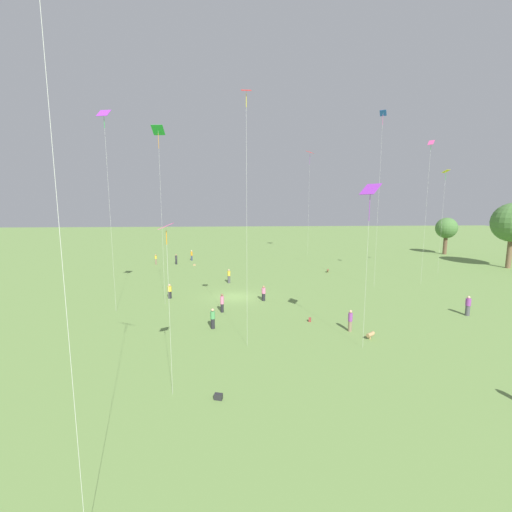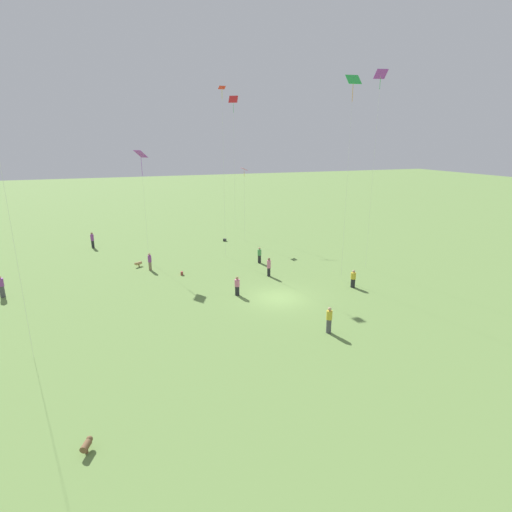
% 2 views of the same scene
% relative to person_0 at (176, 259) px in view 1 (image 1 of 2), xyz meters
% --- Properties ---
extents(ground_plane, '(240.00, 240.00, 0.00)m').
position_rel_person_0_xyz_m(ground_plane, '(21.00, 9.56, -0.84)').
color(ground_plane, '#6B8E47').
extents(tree_0, '(4.07, 4.07, 7.30)m').
position_rel_person_0_xyz_m(tree_0, '(-8.11, 51.78, 4.33)').
color(tree_0, brown).
rests_on(tree_0, ground_plane).
extents(person_0, '(0.45, 0.45, 1.69)m').
position_rel_person_0_xyz_m(person_0, '(0.00, 0.00, 0.00)').
color(person_0, '#232328').
rests_on(person_0, ground_plane).
extents(person_1, '(0.58, 0.58, 1.80)m').
position_rel_person_0_xyz_m(person_1, '(28.76, 30.28, 0.04)').
color(person_1, '#4C4C51').
rests_on(person_1, ground_plane).
extents(person_2, '(0.38, 0.38, 1.73)m').
position_rel_person_0_xyz_m(person_2, '(31.79, 18.45, 0.03)').
color(person_2, '#847056').
rests_on(person_2, ground_plane).
extents(person_3, '(0.54, 0.54, 1.54)m').
position_rel_person_0_xyz_m(person_3, '(21.08, 2.65, -0.09)').
color(person_3, '#232328').
rests_on(person_3, ground_plane).
extents(person_4, '(0.49, 0.49, 1.72)m').
position_rel_person_0_xyz_m(person_4, '(-0.15, -3.36, 0.02)').
color(person_4, '#847056').
rests_on(person_4, ground_plane).
extents(person_5, '(0.52, 0.52, 1.78)m').
position_rel_person_0_xyz_m(person_5, '(14.39, 8.85, 0.04)').
color(person_5, '#4C4C51').
rests_on(person_5, ground_plane).
extents(person_6, '(0.38, 0.38, 1.83)m').
position_rel_person_0_xyz_m(person_6, '(-3.82, 2.11, 0.09)').
color(person_6, '#333D5B').
rests_on(person_6, ground_plane).
extents(person_7, '(0.50, 0.50, 1.58)m').
position_rel_person_0_xyz_m(person_7, '(22.70, 12.49, -0.07)').
color(person_7, '#232328').
rests_on(person_7, ground_plane).
extents(person_8, '(0.46, 0.46, 1.76)m').
position_rel_person_0_xyz_m(person_8, '(26.25, 8.32, 0.04)').
color(person_8, '#232328').
rests_on(person_8, ground_plane).
extents(person_10, '(0.54, 0.54, 1.66)m').
position_rel_person_0_xyz_m(person_10, '(30.42, 7.69, -0.02)').
color(person_10, '#232328').
rests_on(person_10, ground_plane).
extents(kite_0, '(1.42, 1.35, 11.21)m').
position_rel_person_0_xyz_m(kite_0, '(34.90, 18.29, 9.67)').
color(kite_0, purple).
rests_on(kite_0, ground_plane).
extents(kite_1, '(1.75, 1.75, 19.92)m').
position_rel_person_0_xyz_m(kite_1, '(-9.27, 24.22, 18.14)').
color(kite_1, red).
rests_on(kite_1, ground_plane).
extents(kite_2, '(0.78, 0.72, 17.41)m').
position_rel_person_0_xyz_m(kite_2, '(16.40, 32.97, 14.75)').
color(kite_2, '#E54C99').
rests_on(kite_2, ground_plane).
extents(kite_3, '(0.99, 1.17, 17.96)m').
position_rel_person_0_xyz_m(kite_3, '(25.29, -1.56, 15.96)').
color(kite_3, purple).
rests_on(kite_3, ground_plane).
extents(kite_4, '(0.97, 1.21, 17.10)m').
position_rel_person_0_xyz_m(kite_4, '(23.14, 2.53, 15.22)').
color(kite_4, green).
rests_on(kite_4, ground_plane).
extents(kite_5, '(0.61, 0.65, 17.14)m').
position_rel_person_0_xyz_m(kite_5, '(33.95, 10.29, 14.57)').
color(kite_5, red).
rests_on(kite_5, ground_plane).
extents(kite_6, '(0.80, 0.86, 20.36)m').
position_rel_person_0_xyz_m(kite_6, '(17.46, 26.47, 17.42)').
color(kite_6, blue).
rests_on(kite_6, ground_plane).
extents(kite_7, '(1.09, 1.12, 14.59)m').
position_rel_person_0_xyz_m(kite_7, '(10.49, 38.86, 12.80)').
color(kite_7, yellow).
rests_on(kite_7, ground_plane).
extents(kite_8, '(0.75, 0.70, 8.97)m').
position_rel_person_0_xyz_m(kite_8, '(39.95, 6.10, 7.57)').
color(kite_8, '#E54C99').
rests_on(kite_8, ground_plane).
extents(dog_0, '(0.64, 0.77, 0.51)m').
position_rel_person_0_xyz_m(dog_0, '(33.38, 19.48, -0.51)').
color(dog_0, tan).
rests_on(dog_0, ground_plane).
extents(dog_1, '(0.72, 0.49, 0.51)m').
position_rel_person_0_xyz_m(dog_1, '(8.59, 23.24, -0.51)').
color(dog_1, brown).
rests_on(dog_1, ground_plane).
extents(picnic_bag_0, '(0.31, 0.47, 0.25)m').
position_rel_person_0_xyz_m(picnic_bag_0, '(1.38, 3.11, -0.72)').
color(picnic_bag_0, '#A58459').
rests_on(picnic_bag_0, ground_plane).
extents(picnic_bag_1, '(0.35, 0.47, 0.31)m').
position_rel_person_0_xyz_m(picnic_bag_1, '(40.61, 8.52, -0.69)').
color(picnic_bag_1, '#262628').
rests_on(picnic_bag_1, ground_plane).
extents(picnic_bag_2, '(0.33, 0.27, 0.32)m').
position_rel_person_0_xyz_m(picnic_bag_2, '(29.34, 15.83, -0.68)').
color(picnic_bag_2, '#933833').
rests_on(picnic_bag_2, ground_plane).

